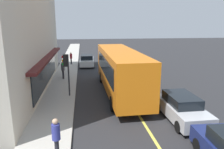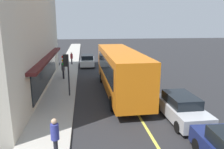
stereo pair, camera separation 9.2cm
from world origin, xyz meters
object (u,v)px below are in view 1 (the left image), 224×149
pedestrian_at_corner (71,57)px  pedestrian_near_storefront (63,68)px  pedestrian_waiting (56,135)px  traffic_light (66,65)px  car_white (87,61)px  bus (120,69)px  car_silver (182,108)px

pedestrian_at_corner → pedestrian_near_storefront: pedestrian_near_storefront is taller
pedestrian_waiting → pedestrian_near_storefront: 13.24m
traffic_light → pedestrian_near_storefront: bearing=8.0°
traffic_light → car_white: 12.66m
pedestrian_waiting → pedestrian_near_storefront: size_ratio=0.98×
bus → pedestrian_waiting: (-8.44, 4.10, -0.78)m
car_silver → car_white: (17.33, 5.11, 0.00)m
car_white → pedestrian_waiting: 20.44m
traffic_light → car_silver: (-4.92, -6.93, -1.79)m
pedestrian_at_corner → traffic_light: bearing=-178.7°
pedestrian_at_corner → pedestrian_near_storefront: size_ratio=0.90×
pedestrian_waiting → pedestrian_near_storefront: bearing=3.6°
bus → traffic_light: bearing=96.5°
traffic_light → pedestrian_near_storefront: size_ratio=1.78×
car_silver → pedestrian_near_storefront: pedestrian_near_storefront is taller
bus → traffic_light: size_ratio=3.49×
car_silver → pedestrian_waiting: size_ratio=2.45×
pedestrian_near_storefront → traffic_light: bearing=-172.0°
pedestrian_waiting → car_silver: bearing=-66.1°
car_white → pedestrian_near_storefront: 7.61m
car_white → pedestrian_near_storefront: pedestrian_near_storefront is taller
car_silver → pedestrian_near_storefront: 12.76m
pedestrian_waiting → pedestrian_near_storefront: pedestrian_near_storefront is taller
bus → traffic_light: (-0.48, 4.18, 0.55)m
pedestrian_waiting → traffic_light: bearing=0.6°
pedestrian_at_corner → pedestrian_waiting: 21.12m
bus → pedestrian_at_corner: size_ratio=6.89×
car_silver → pedestrian_at_corner: bearing=21.8°
car_silver → pedestrian_at_corner: (18.08, 7.24, 0.37)m
pedestrian_at_corner → pedestrian_near_storefront: bearing=176.9°
bus → car_silver: size_ratio=2.59×
pedestrian_waiting → pedestrian_at_corner: bearing=1.1°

